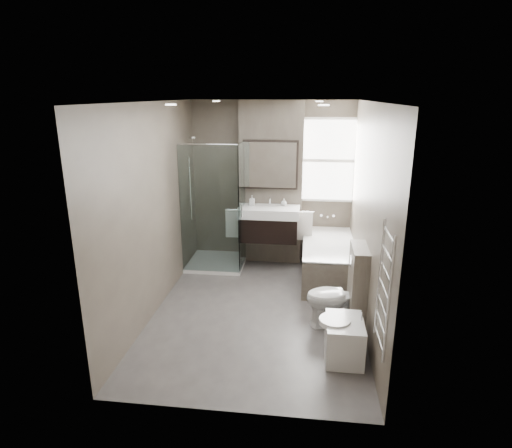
% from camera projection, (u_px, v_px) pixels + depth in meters
% --- Properties ---
extents(room, '(2.70, 3.90, 2.70)m').
position_uv_depth(room, '(258.00, 213.00, 5.19)').
color(room, '#4F4A48').
rests_on(room, ground).
extents(vanity_pier, '(1.00, 0.25, 2.60)m').
position_uv_depth(vanity_pier, '(271.00, 184.00, 6.87)').
color(vanity_pier, '#564E43').
rests_on(vanity_pier, ground).
extents(vanity, '(0.95, 0.47, 0.66)m').
position_uv_depth(vanity, '(269.00, 223.00, 6.70)').
color(vanity, black).
rests_on(vanity, vanity_pier).
extents(mirror_cabinet, '(0.86, 0.08, 0.76)m').
position_uv_depth(mirror_cabinet, '(270.00, 165.00, 6.62)').
color(mirror_cabinet, black).
rests_on(mirror_cabinet, vanity_pier).
extents(towel_left, '(0.24, 0.06, 0.44)m').
position_uv_depth(towel_left, '(233.00, 224.00, 6.76)').
color(towel_left, silver).
rests_on(towel_left, vanity_pier).
extents(towel_right, '(0.24, 0.06, 0.44)m').
position_uv_depth(towel_right, '(305.00, 226.00, 6.63)').
color(towel_right, silver).
rests_on(towel_right, vanity_pier).
extents(shower_enclosure, '(0.90, 0.90, 2.00)m').
position_uv_depth(shower_enclosure, '(221.00, 238.00, 6.79)').
color(shower_enclosure, white).
rests_on(shower_enclosure, ground).
extents(bathtub, '(0.75, 1.60, 0.57)m').
position_uv_depth(bathtub, '(328.00, 259.00, 6.41)').
color(bathtub, '#564E43').
rests_on(bathtub, ground).
extents(window, '(0.98, 0.06, 1.33)m').
position_uv_depth(window, '(329.00, 160.00, 6.75)').
color(window, white).
rests_on(window, room).
extents(toilet, '(0.77, 0.53, 0.72)m').
position_uv_depth(toilet, '(336.00, 297.00, 5.09)').
color(toilet, white).
rests_on(toilet, ground).
extents(cistern_box, '(0.19, 0.55, 1.00)m').
position_uv_depth(cistern_box, '(357.00, 287.00, 5.04)').
color(cistern_box, '#564E43').
rests_on(cistern_box, ground).
extents(bidet, '(0.46, 0.54, 0.55)m').
position_uv_depth(bidet, '(343.00, 338.00, 4.48)').
color(bidet, white).
rests_on(bidet, ground).
extents(towel_radiator, '(0.03, 0.49, 1.10)m').
position_uv_depth(towel_radiator, '(384.00, 289.00, 3.58)').
color(towel_radiator, silver).
rests_on(towel_radiator, room).
extents(soap_bottle_a, '(0.07, 0.08, 0.17)m').
position_uv_depth(soap_bottle_a, '(252.00, 201.00, 6.69)').
color(soap_bottle_a, white).
rests_on(soap_bottle_a, vanity).
extents(soap_bottle_b, '(0.09, 0.09, 0.12)m').
position_uv_depth(soap_bottle_b, '(284.00, 202.00, 6.70)').
color(soap_bottle_b, white).
rests_on(soap_bottle_b, vanity).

